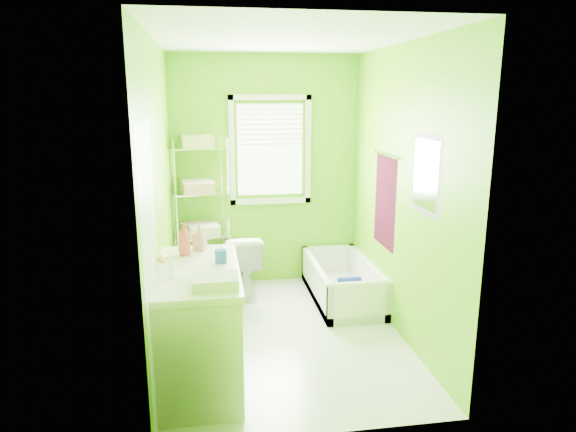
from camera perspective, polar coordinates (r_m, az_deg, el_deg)
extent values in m
plane|color=silver|center=(4.86, -0.34, -13.02)|extent=(2.90, 2.90, 0.00)
cube|color=#5AAA08|center=(5.86, -2.47, 4.90)|extent=(2.10, 0.04, 2.60)
cube|color=#5AAA08|center=(3.05, 3.69, -3.01)|extent=(2.10, 0.04, 2.60)
cube|color=#5AAA08|center=(4.41, -13.98, 1.72)|extent=(0.04, 2.90, 2.60)
cube|color=#5AAA08|center=(4.71, 12.40, 2.52)|extent=(0.04, 2.90, 2.60)
cube|color=white|center=(4.38, -0.39, 19.13)|extent=(2.10, 2.90, 0.04)
cube|color=white|center=(5.82, -1.99, 7.33)|extent=(0.74, 0.01, 1.01)
cube|color=white|center=(5.89, -1.92, 1.69)|extent=(0.92, 0.05, 0.06)
cube|color=white|center=(5.77, -2.02, 13.05)|extent=(0.92, 0.05, 0.06)
cube|color=white|center=(5.77, -6.25, 7.20)|extent=(0.06, 0.05, 1.22)
cube|color=white|center=(5.87, 2.24, 7.38)|extent=(0.06, 0.05, 1.22)
cube|color=white|center=(5.77, -1.99, 10.17)|extent=(0.72, 0.02, 0.50)
cube|color=white|center=(3.53, -14.86, -6.30)|extent=(0.02, 0.80, 2.00)
sphere|color=gold|center=(3.83, -13.82, -4.64)|extent=(0.07, 0.07, 0.07)
cube|color=#3E071C|center=(5.05, 10.73, 1.59)|extent=(0.02, 0.58, 0.90)
cylinder|color=silver|center=(4.98, 10.79, 6.66)|extent=(0.02, 0.62, 0.02)
cube|color=#CC5972|center=(4.16, 15.13, 4.47)|extent=(0.02, 0.54, 0.64)
cube|color=white|center=(4.16, 15.03, 4.47)|extent=(0.01, 0.44, 0.54)
cube|color=white|center=(5.66, 5.97, -8.68)|extent=(0.63, 1.35, 0.09)
cube|color=white|center=(5.54, 3.14, -7.37)|extent=(0.06, 1.35, 0.41)
cube|color=white|center=(5.67, 8.80, -6.98)|extent=(0.06, 1.35, 0.41)
cube|color=white|center=(5.02, 7.90, -9.71)|extent=(0.63, 0.06, 0.41)
cube|color=white|center=(6.19, 4.48, -5.13)|extent=(0.63, 0.06, 0.41)
cylinder|color=white|center=(4.95, 7.98, -7.54)|extent=(0.63, 0.06, 0.06)
cylinder|color=#1428BD|center=(5.25, 7.19, -9.62)|extent=(0.35, 0.35, 0.06)
cylinder|color=yellow|center=(5.23, 7.20, -9.05)|extent=(0.33, 0.33, 0.05)
cube|color=#1428BD|center=(5.32, 6.83, -7.96)|extent=(0.25, 0.04, 0.23)
imported|color=white|center=(5.66, -5.09, -5.35)|extent=(0.41, 0.70, 0.70)
cube|color=silver|center=(4.04, -9.81, -12.19)|extent=(0.59, 1.18, 0.86)
cube|color=silver|center=(3.87, -10.07, -6.11)|extent=(0.62, 1.21, 0.05)
ellipsoid|color=white|center=(3.72, -9.80, -6.99)|extent=(0.41, 0.53, 0.14)
cylinder|color=silver|center=(3.70, -12.84, -5.62)|extent=(0.03, 0.03, 0.16)
cylinder|color=silver|center=(3.68, -12.90, -4.59)|extent=(0.12, 0.02, 0.02)
imported|color=#E24266|center=(4.16, -11.46, -2.54)|extent=(0.14, 0.14, 0.26)
imported|color=#C07C94|center=(4.29, -9.80, -2.35)|extent=(0.12, 0.12, 0.21)
cylinder|color=#1A44AC|center=(3.96, -7.48, -4.45)|extent=(0.09, 0.09, 0.10)
cube|color=silver|center=(3.47, -8.07, -7.23)|extent=(0.30, 0.24, 0.08)
cylinder|color=silver|center=(5.52, -12.23, -0.60)|extent=(0.02, 0.02, 1.72)
cylinder|color=silver|center=(5.84, -12.55, 0.16)|extent=(0.02, 0.02, 1.72)
cylinder|color=silver|center=(5.59, -6.62, -0.20)|extent=(0.02, 0.02, 1.72)
cylinder|color=silver|center=(5.91, -7.25, 0.52)|extent=(0.02, 0.02, 1.72)
cube|color=silver|center=(5.91, -9.39, -6.61)|extent=(0.62, 0.44, 0.02)
cube|color=silver|center=(5.76, -9.57, -2.09)|extent=(0.62, 0.44, 0.02)
cube|color=silver|center=(5.66, -9.76, 2.62)|extent=(0.62, 0.44, 0.02)
cube|color=silver|center=(5.59, -9.95, 7.49)|extent=(0.62, 0.44, 0.02)
cube|color=#E0D089|center=(5.47, -10.01, 8.09)|extent=(0.35, 0.26, 0.12)
cube|color=#E0D089|center=(5.71, -10.25, 8.28)|extent=(0.35, 0.26, 0.12)
cube|color=#ECA0B4|center=(5.54, -9.90, 3.10)|extent=(0.35, 0.26, 0.12)
cube|color=#E0D089|center=(5.77, -10.24, 3.49)|extent=(0.35, 0.26, 0.12)
cube|color=silver|center=(5.67, -9.29, -1.64)|extent=(0.35, 0.26, 0.12)
cube|color=#ECA0B4|center=(5.88, -9.86, -1.11)|extent=(0.35, 0.26, 0.12)
cube|color=#ECA0B4|center=(5.88, -6.72, -4.33)|extent=(0.07, 0.30, 0.54)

